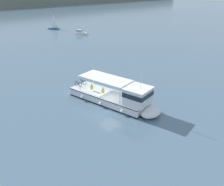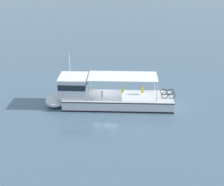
% 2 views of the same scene
% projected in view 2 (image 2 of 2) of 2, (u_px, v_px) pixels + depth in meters
% --- Properties ---
extents(ground_plane, '(400.00, 400.00, 0.00)m').
position_uv_depth(ground_plane, '(107.00, 101.00, 34.75)').
color(ground_plane, slate).
extents(ferry_main, '(5.72, 13.07, 5.32)m').
position_uv_depth(ferry_main, '(102.00, 96.00, 33.39)').
color(ferry_main, silver).
rests_on(ferry_main, ground).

